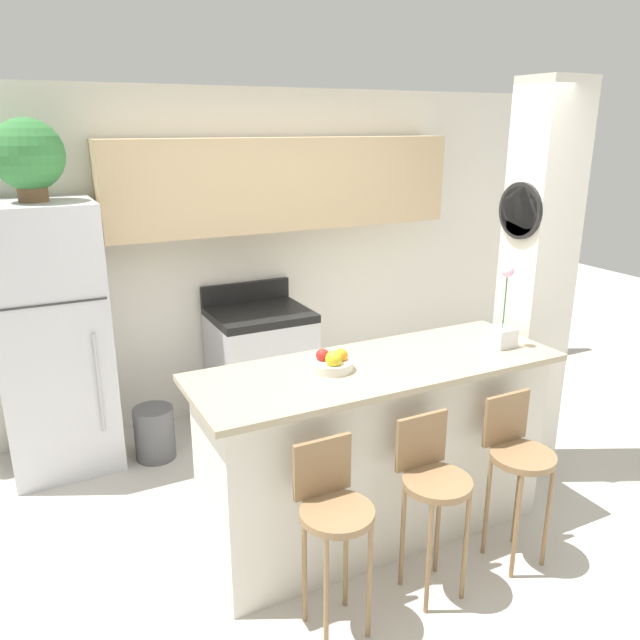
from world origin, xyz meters
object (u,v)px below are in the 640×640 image
bar_stool_left (333,513)px  stove_range (261,365)px  bar_stool_mid (432,483)px  refrigerator (53,340)px  potted_plant_on_fridge (28,156)px  fruit_bowl (332,362)px  trash_bin (155,433)px  bar_stool_right (517,457)px  orchid_vase (503,327)px

bar_stool_left → stove_range: bearing=76.8°
stove_range → bar_stool_mid: (0.04, -2.18, 0.15)m
refrigerator → potted_plant_on_fridge: 1.18m
refrigerator → potted_plant_on_fridge: bearing=118.5°
refrigerator → fruit_bowl: (1.25, -1.61, 0.18)m
trash_bin → refrigerator: bearing=158.7°
bar_stool_right → orchid_vase: 0.75m
stove_range → bar_stool_right: bearing=-75.0°
stove_range → bar_stool_left: stove_range is taller
potted_plant_on_fridge → orchid_vase: bearing=-36.8°
fruit_bowl → orchid_vase: bearing=-6.2°
stove_range → fruit_bowl: (-0.23, -1.63, 0.63)m
potted_plant_on_fridge → orchid_vase: 3.02m
potted_plant_on_fridge → trash_bin: (0.57, -0.22, -1.90)m
potted_plant_on_fridge → fruit_bowl: potted_plant_on_fridge is taller
refrigerator → orchid_vase: (2.30, -1.72, 0.25)m
bar_stool_mid → fruit_bowl: (-0.26, 0.55, 0.48)m
refrigerator → bar_stool_mid: refrigerator is taller
bar_stool_left → bar_stool_right: bearing=0.0°
stove_range → potted_plant_on_fridge: bearing=-179.4°
stove_range → potted_plant_on_fridge: size_ratio=2.13×
stove_range → bar_stool_mid: 2.19m
orchid_vase → trash_bin: orchid_vase is taller
refrigerator → bar_stool_left: bearing=-66.0°
orchid_vase → stove_range: bearing=115.3°
stove_range → bar_stool_left: size_ratio=1.15×
bar_stool_right → orchid_vase: bearing=61.6°
bar_stool_mid → fruit_bowl: 0.78m
bar_stool_mid → bar_stool_right: same height
refrigerator → potted_plant_on_fridge: size_ratio=3.62×
orchid_vase → fruit_bowl: size_ratio=2.13×
bar_stool_mid → trash_bin: bar_stool_mid is taller
bar_stool_right → fruit_bowl: (-0.81, 0.55, 0.48)m
refrigerator → bar_stool_mid: size_ratio=1.96×
trash_bin → potted_plant_on_fridge: bearing=158.7°
trash_bin → bar_stool_mid: bearing=-64.0°
bar_stool_right → trash_bin: bearing=127.6°
bar_stool_left → fruit_bowl: 0.79m
bar_stool_right → potted_plant_on_fridge: (-2.06, 2.16, 1.48)m
potted_plant_on_fridge → trash_bin: bearing=-21.3°
potted_plant_on_fridge → stove_range: bearing=0.6°
stove_range → trash_bin: size_ratio=2.82×
bar_stool_left → bar_stool_mid: bearing=0.0°
bar_stool_left → trash_bin: size_ratio=2.44×
refrigerator → fruit_bowl: refrigerator is taller
bar_stool_left → potted_plant_on_fridge: size_ratio=1.85×
refrigerator → trash_bin: 0.94m
bar_stool_mid → trash_bin: (-0.95, 1.94, -0.42)m
potted_plant_on_fridge → orchid_vase: size_ratio=1.05×
refrigerator → orchid_vase: size_ratio=3.79×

